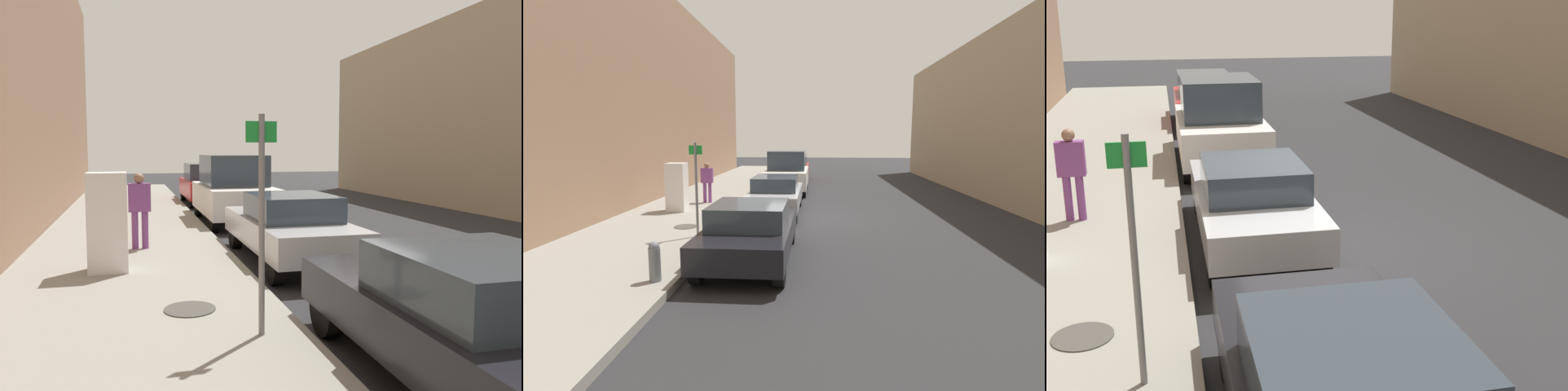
# 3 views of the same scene
# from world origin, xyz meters

# --- Properties ---
(ground_plane) EXTENTS (80.00, 80.00, 0.00)m
(ground_plane) POSITION_xyz_m (0.00, 0.00, 0.00)
(ground_plane) COLOR #28282B
(sidewalk_slab) EXTENTS (4.23, 44.00, 0.18)m
(sidewalk_slab) POSITION_xyz_m (-4.23, 0.00, 0.09)
(sidewalk_slab) COLOR gray
(sidewalk_slab) RESTS_ON ground
(discarded_refrigerator) EXTENTS (0.68, 0.62, 1.75)m
(discarded_refrigerator) POSITION_xyz_m (-4.55, -0.17, 1.05)
(discarded_refrigerator) COLOR white
(discarded_refrigerator) RESTS_ON sidewalk_slab
(manhole_cover) EXTENTS (0.70, 0.70, 0.02)m
(manhole_cover) POSITION_xyz_m (-3.41, -2.72, 0.19)
(manhole_cover) COLOR #47443F
(manhole_cover) RESTS_ON sidewalk_slab
(street_sign_post) EXTENTS (0.36, 0.07, 2.55)m
(street_sign_post) POSITION_xyz_m (-2.71, -3.85, 1.61)
(street_sign_post) COLOR slate
(street_sign_post) RESTS_ON sidewalk_slab
(pedestrian_walking_far) EXTENTS (0.47, 0.22, 1.64)m
(pedestrian_walking_far) POSITION_xyz_m (-3.97, 1.77, 1.12)
(pedestrian_walking_far) COLOR #7A3D7F
(pedestrian_walking_far) RESTS_ON sidewalk_slab
(parked_sedan_dark) EXTENTS (1.88, 4.44, 1.39)m
(parked_sedan_dark) POSITION_xyz_m (-1.00, -5.32, 0.72)
(parked_sedan_dark) COLOR black
(parked_sedan_dark) RESTS_ON ground
(parked_sedan_silver) EXTENTS (1.79, 4.63, 1.42)m
(parked_sedan_silver) POSITION_xyz_m (-1.00, 0.48, 0.75)
(parked_sedan_silver) COLOR silver
(parked_sedan_silver) RESTS_ON ground
(parked_van_white) EXTENTS (2.04, 4.61, 2.14)m
(parked_van_white) POSITION_xyz_m (-1.00, 6.30, 1.06)
(parked_van_white) COLOR silver
(parked_van_white) RESTS_ON ground
(parked_suv_red) EXTENTS (1.87, 4.41, 1.72)m
(parked_suv_red) POSITION_xyz_m (-1.00, 12.11, 0.88)
(parked_suv_red) COLOR red
(parked_suv_red) RESTS_ON ground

